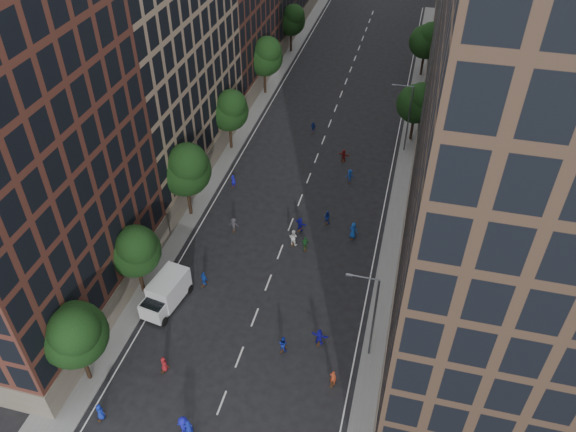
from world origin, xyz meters
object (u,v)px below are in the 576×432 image
at_px(cargo_van, 166,293).
at_px(skater_2, 283,344).
at_px(streetlamp_far, 407,115).
at_px(skater_0, 100,412).
at_px(skater_1, 189,429).
at_px(streetlamp_near, 372,313).

bearing_deg(cargo_van, skater_2, -2.46).
xyz_separation_m(streetlamp_far, skater_2, (-6.95, -34.38, -4.36)).
bearing_deg(skater_0, skater_2, -131.02).
distance_m(streetlamp_far, skater_0, 48.07).
relative_size(cargo_van, skater_2, 3.50).
xyz_separation_m(cargo_van, skater_1, (6.94, -11.80, -0.53)).
bearing_deg(skater_0, skater_1, -167.57).
distance_m(cargo_van, skater_1, 13.70).
relative_size(streetlamp_near, skater_0, 5.72).
distance_m(cargo_van, skater_2, 12.01).
height_order(streetlamp_near, streetlamp_far, same).
bearing_deg(skater_2, cargo_van, 6.88).
height_order(skater_0, skater_2, skater_2).
distance_m(streetlamp_near, skater_2, 8.32).
height_order(streetlamp_near, skater_0, streetlamp_near).
height_order(streetlamp_far, skater_2, streetlamp_far).
relative_size(streetlamp_near, streetlamp_far, 1.00).
bearing_deg(streetlamp_far, skater_1, -105.04).
relative_size(streetlamp_far, skater_0, 5.72).
bearing_deg(streetlamp_far, skater_2, -101.43).
height_order(streetlamp_far, cargo_van, streetlamp_far).
distance_m(streetlamp_near, skater_1, 16.44).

